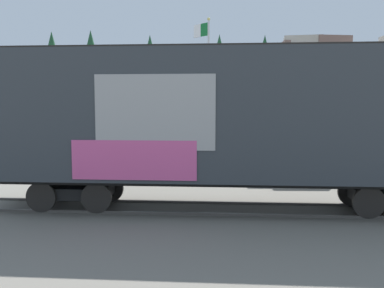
{
  "coord_description": "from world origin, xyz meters",
  "views": [
    {
      "loc": [
        -0.61,
        -12.32,
        3.16
      ],
      "look_at": [
        -1.86,
        1.6,
        1.88
      ],
      "focal_mm": 37.74,
      "sensor_mm": 36.0,
      "label": 1
    }
  ],
  "objects_px": {
    "parked_car_white": "(167,159)",
    "parked_car_tan": "(308,162)",
    "freight_car": "(229,118)",
    "flagpole": "(206,72)"
  },
  "relations": [
    {
      "from": "parked_car_white",
      "to": "parked_car_tan",
      "type": "xyz_separation_m",
      "value": [
        6.17,
        -0.61,
        0.03
      ]
    },
    {
      "from": "freight_car",
      "to": "parked_car_tan",
      "type": "height_order",
      "value": "freight_car"
    },
    {
      "from": "flagpole",
      "to": "parked_car_white",
      "type": "xyz_separation_m",
      "value": [
        -1.43,
        -6.21,
        -4.41
      ]
    },
    {
      "from": "flagpole",
      "to": "parked_car_tan",
      "type": "bearing_deg",
      "value": -55.19
    },
    {
      "from": "parked_car_white",
      "to": "parked_car_tan",
      "type": "relative_size",
      "value": 0.93
    },
    {
      "from": "flagpole",
      "to": "parked_car_tan",
      "type": "height_order",
      "value": "flagpole"
    },
    {
      "from": "freight_car",
      "to": "flagpole",
      "type": "bearing_deg",
      "value": 96.57
    },
    {
      "from": "parked_car_tan",
      "to": "freight_car",
      "type": "bearing_deg",
      "value": -123.08
    },
    {
      "from": "freight_car",
      "to": "flagpole",
      "type": "height_order",
      "value": "flagpole"
    },
    {
      "from": "freight_car",
      "to": "flagpole",
      "type": "xyz_separation_m",
      "value": [
        -1.38,
        12.0,
        2.38
      ]
    }
  ]
}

